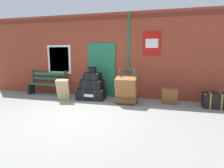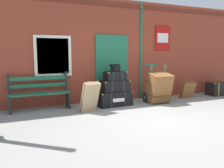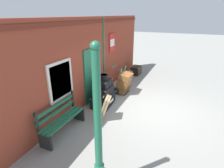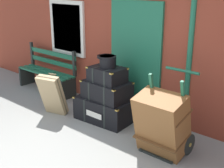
{
  "view_description": "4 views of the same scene",
  "coord_description": "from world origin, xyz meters",
  "px_view_note": "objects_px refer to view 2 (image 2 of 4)",
  "views": [
    {
      "loc": [
        2.21,
        -4.55,
        1.7
      ],
      "look_at": [
        0.54,
        1.67,
        0.64
      ],
      "focal_mm": 30.03,
      "sensor_mm": 36.0,
      "label": 1
    },
    {
      "loc": [
        -3.03,
        -4.28,
        1.54
      ],
      "look_at": [
        -0.31,
        1.93,
        0.62
      ],
      "focal_mm": 36.94,
      "sensor_mm": 36.0,
      "label": 2
    },
    {
      "loc": [
        -5.89,
        -1.01,
        3.28
      ],
      "look_at": [
        0.58,
        1.88,
        0.53
      ],
      "focal_mm": 29.03,
      "sensor_mm": 36.0,
      "label": 3
    },
    {
      "loc": [
        3.1,
        -1.91,
        2.41
      ],
      "look_at": [
        -0.07,
        1.75,
        0.76
      ],
      "focal_mm": 48.67,
      "sensor_mm": 36.0,
      "label": 4
    }
  ],
  "objects_px": {
    "steamer_trunk_base": "(113,98)",
    "steamer_trunk_top": "(115,76)",
    "platform_bench": "(40,93)",
    "suitcase_charcoal": "(90,97)",
    "steamer_trunk_middle": "(114,86)",
    "corner_trunk": "(217,89)",
    "large_brown_trunk": "(159,88)",
    "porters_trolley": "(155,94)",
    "round_hatbox": "(115,67)",
    "suitcase_caramel": "(188,90)"
  },
  "relations": [
    {
      "from": "steamer_trunk_base",
      "to": "steamer_trunk_middle",
      "type": "xyz_separation_m",
      "value": [
        0.04,
        -0.0,
        0.37
      ]
    },
    {
      "from": "steamer_trunk_base",
      "to": "steamer_trunk_top",
      "type": "xyz_separation_m",
      "value": [
        0.06,
        -0.01,
        0.66
      ]
    },
    {
      "from": "suitcase_charcoal",
      "to": "platform_bench",
      "type": "bearing_deg",
      "value": 145.51
    },
    {
      "from": "steamer_trunk_middle",
      "to": "corner_trunk",
      "type": "xyz_separation_m",
      "value": [
        4.11,
        -0.03,
        -0.34
      ]
    },
    {
      "from": "porters_trolley",
      "to": "suitcase_caramel",
      "type": "height_order",
      "value": "porters_trolley"
    },
    {
      "from": "large_brown_trunk",
      "to": "corner_trunk",
      "type": "height_order",
      "value": "large_brown_trunk"
    },
    {
      "from": "steamer_trunk_base",
      "to": "suitcase_charcoal",
      "type": "distance_m",
      "value": 1.03
    },
    {
      "from": "corner_trunk",
      "to": "suitcase_charcoal",
      "type": "bearing_deg",
      "value": -174.7
    },
    {
      "from": "platform_bench",
      "to": "corner_trunk",
      "type": "distance_m",
      "value": 6.22
    },
    {
      "from": "round_hatbox",
      "to": "large_brown_trunk",
      "type": "bearing_deg",
      "value": -13.72
    },
    {
      "from": "steamer_trunk_top",
      "to": "corner_trunk",
      "type": "height_order",
      "value": "steamer_trunk_top"
    },
    {
      "from": "suitcase_caramel",
      "to": "corner_trunk",
      "type": "xyz_separation_m",
      "value": [
        1.36,
        -0.01,
        -0.05
      ]
    },
    {
      "from": "large_brown_trunk",
      "to": "steamer_trunk_top",
      "type": "bearing_deg",
      "value": 166.47
    },
    {
      "from": "steamer_trunk_middle",
      "to": "corner_trunk",
      "type": "relative_size",
      "value": 1.14
    },
    {
      "from": "steamer_trunk_middle",
      "to": "steamer_trunk_top",
      "type": "relative_size",
      "value": 1.31
    },
    {
      "from": "steamer_trunk_top",
      "to": "suitcase_charcoal",
      "type": "xyz_separation_m",
      "value": [
        -0.94,
        -0.49,
        -0.47
      ]
    },
    {
      "from": "large_brown_trunk",
      "to": "suitcase_charcoal",
      "type": "relative_size",
      "value": 1.18
    },
    {
      "from": "suitcase_charcoal",
      "to": "corner_trunk",
      "type": "bearing_deg",
      "value": 5.3
    },
    {
      "from": "steamer_trunk_base",
      "to": "large_brown_trunk",
      "type": "xyz_separation_m",
      "value": [
        1.39,
        -0.33,
        0.27
      ]
    },
    {
      "from": "corner_trunk",
      "to": "round_hatbox",
      "type": "bearing_deg",
      "value": 179.65
    },
    {
      "from": "steamer_trunk_base",
      "to": "corner_trunk",
      "type": "height_order",
      "value": "corner_trunk"
    },
    {
      "from": "porters_trolley",
      "to": "corner_trunk",
      "type": "xyz_separation_m",
      "value": [
        2.76,
        0.12,
        -0.03
      ]
    },
    {
      "from": "steamer_trunk_middle",
      "to": "steamer_trunk_top",
      "type": "bearing_deg",
      "value": -18.91
    },
    {
      "from": "steamer_trunk_top",
      "to": "platform_bench",
      "type": "bearing_deg",
      "value": 171.45
    },
    {
      "from": "steamer_trunk_base",
      "to": "steamer_trunk_top",
      "type": "bearing_deg",
      "value": -7.97
    },
    {
      "from": "steamer_trunk_middle",
      "to": "suitcase_caramel",
      "type": "xyz_separation_m",
      "value": [
        2.76,
        -0.01,
        -0.29
      ]
    },
    {
      "from": "steamer_trunk_middle",
      "to": "large_brown_trunk",
      "type": "distance_m",
      "value": 1.39
    },
    {
      "from": "steamer_trunk_base",
      "to": "suitcase_caramel",
      "type": "distance_m",
      "value": 2.8
    },
    {
      "from": "suitcase_caramel",
      "to": "suitcase_charcoal",
      "type": "height_order",
      "value": "suitcase_charcoal"
    },
    {
      "from": "round_hatbox",
      "to": "suitcase_charcoal",
      "type": "xyz_separation_m",
      "value": [
        -0.94,
        -0.49,
        -0.72
      ]
    },
    {
      "from": "corner_trunk",
      "to": "large_brown_trunk",
      "type": "bearing_deg",
      "value": -173.83
    },
    {
      "from": "platform_bench",
      "to": "steamer_trunk_base",
      "type": "xyz_separation_m",
      "value": [
        2.05,
        -0.31,
        -0.23
      ]
    },
    {
      "from": "steamer_trunk_middle",
      "to": "suitcase_charcoal",
      "type": "relative_size",
      "value": 1.0
    },
    {
      "from": "steamer_trunk_base",
      "to": "large_brown_trunk",
      "type": "distance_m",
      "value": 1.45
    },
    {
      "from": "steamer_trunk_middle",
      "to": "corner_trunk",
      "type": "bearing_deg",
      "value": -0.39
    },
    {
      "from": "platform_bench",
      "to": "steamer_trunk_middle",
      "type": "relative_size",
      "value": 1.97
    },
    {
      "from": "porters_trolley",
      "to": "steamer_trunk_middle",
      "type": "bearing_deg",
      "value": 173.73
    },
    {
      "from": "steamer_trunk_top",
      "to": "suitcase_caramel",
      "type": "distance_m",
      "value": 2.8
    },
    {
      "from": "steamer_trunk_top",
      "to": "porters_trolley",
      "type": "bearing_deg",
      "value": -6.1
    },
    {
      "from": "platform_bench",
      "to": "steamer_trunk_top",
      "type": "xyz_separation_m",
      "value": [
        2.11,
        -0.32,
        0.43
      ]
    },
    {
      "from": "round_hatbox",
      "to": "large_brown_trunk",
      "type": "xyz_separation_m",
      "value": [
        1.32,
        -0.32,
        -0.64
      ]
    },
    {
      "from": "steamer_trunk_base",
      "to": "steamer_trunk_middle",
      "type": "bearing_deg",
      "value": -2.86
    },
    {
      "from": "steamer_trunk_top",
      "to": "large_brown_trunk",
      "type": "height_order",
      "value": "steamer_trunk_top"
    },
    {
      "from": "platform_bench",
      "to": "porters_trolley",
      "type": "xyz_separation_m",
      "value": [
        3.44,
        -0.46,
        -0.18
      ]
    },
    {
      "from": "suitcase_charcoal",
      "to": "large_brown_trunk",
      "type": "bearing_deg",
      "value": 4.24
    },
    {
      "from": "steamer_trunk_middle",
      "to": "round_hatbox",
      "type": "bearing_deg",
      "value": -7.5
    },
    {
      "from": "round_hatbox",
      "to": "porters_trolley",
      "type": "xyz_separation_m",
      "value": [
        1.32,
        -0.15,
        -0.85
      ]
    },
    {
      "from": "steamer_trunk_base",
      "to": "porters_trolley",
      "type": "bearing_deg",
      "value": -6.18
    },
    {
      "from": "large_brown_trunk",
      "to": "porters_trolley",
      "type": "bearing_deg",
      "value": 90.0
    },
    {
      "from": "steamer_trunk_top",
      "to": "corner_trunk",
      "type": "xyz_separation_m",
      "value": [
        4.09,
        -0.02,
        -0.63
      ]
    }
  ]
}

